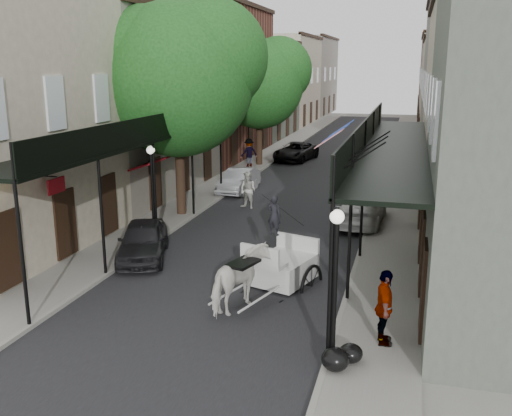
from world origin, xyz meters
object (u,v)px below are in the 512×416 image
Objects in this scene: lamppost_right_near at (335,287)px; carriage at (290,245)px; pedestrian_sidewalk_left at (249,153)px; pedestrian_sidewalk_right at (384,308)px; car_right_near at (361,209)px; car_right_far at (376,172)px; horse at (241,280)px; tree_far at (265,80)px; car_left_mid at (239,181)px; tree_near at (187,73)px; lamppost_right_far at (383,154)px; car_left_far at (296,151)px; car_left_near at (143,240)px; lamppost_left at (153,191)px; pedestrian_walking at (248,190)px.

lamppost_right_near is 1.22× the size of carriage.
pedestrian_sidewalk_left is 25.65m from pedestrian_sidewalk_right.
pedestrian_sidewalk_right is at bearing 72.71° from pedestrian_sidewalk_left.
car_right_far is (-0.00, 9.52, -0.04)m from car_right_near.
horse is 1.14× the size of pedestrian_sidewalk_left.
tree_far is at bearing -56.62° from car_right_near.
tree_far is 5.00m from pedestrian_sidewalk_left.
tree_far is 1.86× the size of car_right_near.
tree_near is at bearing -94.58° from car_left_mid.
carriage is (-2.14, -14.62, -0.86)m from lamppost_right_far.
tree_near is 2.60× the size of car_right_far.
car_left_near is at bearing -82.96° from car_left_far.
horse is 0.58× the size of car_right_far.
lamppost_right_far is at bearing -90.86° from car_right_near.
car_left_near reaches higher than car_left_far.
tree_far is 27.74m from lamppost_right_near.
lamppost_right_near is at bearing 69.41° from pedestrian_sidewalk_left.
lamppost_right_near and lamppost_left have the same top height.
pedestrian_sidewalk_left is 0.98× the size of pedestrian_sidewalk_right.
carriage is at bearing -26.08° from car_left_near.
horse is 0.45× the size of car_left_far.
lamppost_right_near is 11.46m from lamppost_left.
horse is 0.55× the size of car_left_mid.
lamppost_left reaches higher than car_right_near.
car_left_mid is 11.39m from car_left_far.
car_left_far is (2.43, 4.03, -0.40)m from pedestrian_sidewalk_left.
lamppost_left is 9.72m from car_left_mid.
pedestrian_sidewalk_right reaches higher than pedestrian_walking.
lamppost_left is 0.92× the size of car_left_near.
horse is at bearing -60.81° from tree_near.
carriage is 1.69× the size of pedestrian_walking.
tree_near reaches higher than tree_far.
pedestrian_sidewalk_right is (9.36, -10.79, -5.41)m from tree_near.
carriage is at bearing 80.54° from car_right_near.
lamppost_right_near is 0.78× the size of car_left_far.
carriage reaches higher than car_left_mid.
tree_near reaches higher than horse.
pedestrian_sidewalk_left is 0.40× the size of car_left_far.
tree_near is at bearing -89.81° from tree_far.
car_left_near is (-4.72, 3.34, -0.23)m from horse.
car_left_near is (-5.56, 0.62, -0.50)m from carriage.
pedestrian_sidewalk_left is at bearing 93.73° from tree_near.
pedestrian_sidewalk_right is 0.48× the size of car_left_near.
pedestrian_sidewalk_left reaches higher than car_right_near.
pedestrian_sidewalk_right is (1.07, 1.39, -0.97)m from lamppost_right_near.
pedestrian_sidewalk_right is at bearing -59.29° from car_left_mid.
car_right_near is (-1.57, 11.36, -0.41)m from pedestrian_sidewalk_right.
pedestrian_walking is 0.38× the size of car_left_far.
lamppost_right_far is at bearing -43.66° from car_left_far.
lamppost_right_near is at bearing -64.06° from car_left_mid.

